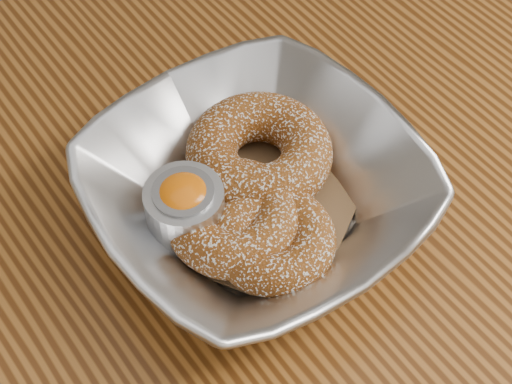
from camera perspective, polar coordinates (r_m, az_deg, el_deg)
table at (r=0.73m, az=8.65°, el=-4.30°), size 1.20×0.80×0.75m
serving_bowl at (r=0.60m, az=0.00°, el=0.03°), size 0.25×0.25×0.06m
parchment at (r=0.61m, az=0.00°, el=-1.16°), size 0.20×0.20×0.00m
donut_back at (r=0.62m, az=0.23°, el=2.89°), size 0.15×0.15×0.04m
donut_front at (r=0.58m, az=1.26°, el=-3.48°), size 0.12×0.12×0.03m
donut_extra at (r=0.59m, az=-1.61°, el=-1.84°), size 0.12×0.12×0.04m
ramekin at (r=0.59m, az=-5.19°, el=-1.15°), size 0.06×0.06×0.05m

